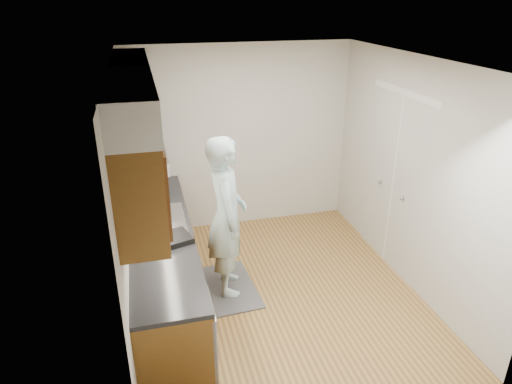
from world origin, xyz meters
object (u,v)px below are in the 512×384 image
(soap_bottle_a, at_px, (162,189))
(soda_can, at_px, (162,194))
(steel_can, at_px, (164,191))
(dish_rack, at_px, (172,239))
(person, at_px, (226,207))
(soap_bottle_b, at_px, (162,191))
(soap_bottle_c, at_px, (157,182))

(soap_bottle_a, xyz_separation_m, soda_can, (0.00, 0.06, -0.08))
(steel_can, xyz_separation_m, dish_rack, (-0.01, -1.08, -0.03))
(person, xyz_separation_m, soda_can, (-0.63, 0.54, -0.02))
(soap_bottle_a, distance_m, dish_rack, 0.95)
(soda_can, xyz_separation_m, steel_can, (0.03, 0.08, -0.00))
(soap_bottle_b, distance_m, soap_bottle_c, 0.35)
(soda_can, bearing_deg, soap_bottle_a, -92.65)
(person, xyz_separation_m, steel_can, (-0.60, 0.63, -0.03))
(steel_can, bearing_deg, soap_bottle_b, -101.37)
(steel_can, bearing_deg, person, -46.30)
(person, xyz_separation_m, soap_bottle_b, (-0.62, 0.50, 0.03))
(soda_can, height_order, dish_rack, soda_can)
(steel_can, distance_m, dish_rack, 1.08)
(person, height_order, soda_can, person)
(soap_bottle_a, xyz_separation_m, dish_rack, (0.02, -0.94, -0.11))
(person, height_order, soap_bottle_c, person)
(soap_bottle_a, distance_m, steel_can, 0.17)
(soap_bottle_c, distance_m, steel_can, 0.23)
(soap_bottle_a, xyz_separation_m, steel_can, (0.03, 0.15, -0.09))
(soap_bottle_a, height_order, soap_bottle_b, soap_bottle_a)
(soap_bottle_b, bearing_deg, soap_bottle_a, -107.39)
(soap_bottle_b, height_order, soap_bottle_c, soap_bottle_b)
(dish_rack, bearing_deg, steel_can, 72.02)
(soap_bottle_c, bearing_deg, dish_rack, -87.62)
(soap_bottle_a, xyz_separation_m, soap_bottle_c, (-0.03, 0.37, -0.06))
(person, relative_size, soap_bottle_a, 7.15)
(soap_bottle_c, xyz_separation_m, dish_rack, (0.05, -1.31, -0.05))
(soap_bottle_b, relative_size, soap_bottle_c, 1.34)
(person, xyz_separation_m, dish_rack, (-0.61, -0.46, -0.05))
(soap_bottle_c, xyz_separation_m, soda_can, (0.04, -0.31, -0.02))
(person, distance_m, soap_bottle_a, 0.79)
(person, height_order, soap_bottle_a, person)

